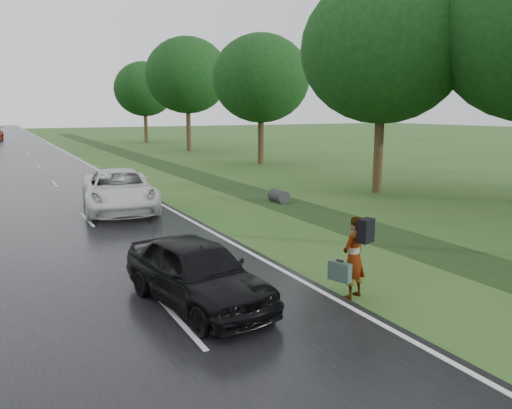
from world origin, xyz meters
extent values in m
cube|color=silver|center=(6.75, 45.00, 0.04)|extent=(0.12, 180.00, 0.01)
cube|color=black|center=(11.50, 20.00, 0.00)|extent=(2.20, 120.00, 0.01)
cylinder|color=#2D2D2D|center=(11.50, 10.00, 0.25)|extent=(0.56, 1.00, 0.56)
cylinder|color=#372716|center=(17.00, 10.00, 1.92)|extent=(0.44, 0.44, 3.84)
ellipsoid|color=black|center=(17.00, 10.00, 6.69)|extent=(7.60, 7.60, 6.84)
cylinder|color=#372716|center=(18.20, 24.00, 1.76)|extent=(0.44, 0.44, 3.52)
ellipsoid|color=black|center=(18.20, 24.00, 6.14)|extent=(7.00, 7.00, 6.30)
cylinder|color=#372716|center=(17.80, 38.00, 2.08)|extent=(0.44, 0.44, 4.16)
ellipsoid|color=black|center=(17.80, 38.00, 7.16)|extent=(8.00, 8.00, 7.20)
cylinder|color=#372716|center=(17.50, 52.00, 1.84)|extent=(0.44, 0.44, 3.68)
ellipsoid|color=black|center=(17.50, 52.00, 6.38)|extent=(7.20, 7.20, 6.48)
imported|color=#A5998C|center=(7.20, -0.40, 0.88)|extent=(0.75, 0.61, 1.77)
cube|color=black|center=(7.29, -0.64, 1.51)|extent=(0.40, 0.32, 0.50)
cube|color=#334A3F|center=(6.81, -0.44, 0.65)|extent=(0.32, 0.52, 0.40)
cube|color=black|center=(6.81, -0.44, 0.88)|extent=(0.10, 0.17, 0.04)
imported|color=white|center=(4.95, 11.25, 0.84)|extent=(3.38, 6.03, 1.59)
imported|color=black|center=(4.11, 0.70, 0.73)|extent=(2.26, 4.25, 1.37)
camera|label=1|loc=(0.67, -8.34, 3.94)|focal=35.00mm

